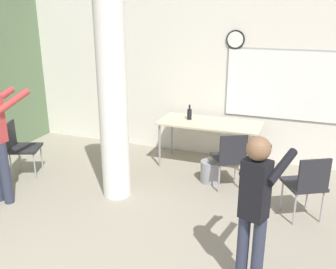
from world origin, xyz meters
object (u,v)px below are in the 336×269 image
at_px(chair_mid_room, 307,182).
at_px(chair_table_right, 230,156).
at_px(chair_by_left_wall, 20,145).
at_px(person_playing_side, 255,203).
at_px(folding_table, 210,125).
at_px(bottle_on_table, 189,114).

height_order(chair_mid_room, chair_table_right, same).
xyz_separation_m(chair_by_left_wall, person_playing_side, (3.78, -1.32, 0.39)).
bearing_deg(folding_table, chair_mid_room, -38.64).
height_order(folding_table, chair_by_left_wall, chair_by_left_wall).
bearing_deg(bottle_on_table, folding_table, -8.25).
bearing_deg(chair_by_left_wall, chair_mid_room, 1.97).
bearing_deg(chair_table_right, bottle_on_table, 138.31).
bearing_deg(chair_mid_room, bottle_on_table, 146.08).
bearing_deg(folding_table, chair_by_left_wall, -152.95).
bearing_deg(person_playing_side, bottle_on_table, 117.86).
height_order(chair_by_left_wall, person_playing_side, person_playing_side).
bearing_deg(chair_by_left_wall, person_playing_side, -19.28).
bearing_deg(bottle_on_table, chair_table_right, -41.69).
height_order(folding_table, chair_mid_room, chair_mid_room).
distance_m(chair_mid_room, chair_table_right, 1.18).
relative_size(chair_mid_room, chair_table_right, 1.00).
bearing_deg(folding_table, person_playing_side, -68.11).
height_order(bottle_on_table, person_playing_side, person_playing_side).
bearing_deg(person_playing_side, chair_table_right, 106.78).
relative_size(chair_by_left_wall, chair_table_right, 1.00).
xyz_separation_m(bottle_on_table, person_playing_side, (1.45, -2.75, 0.04)).
height_order(folding_table, bottle_on_table, bottle_on_table).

